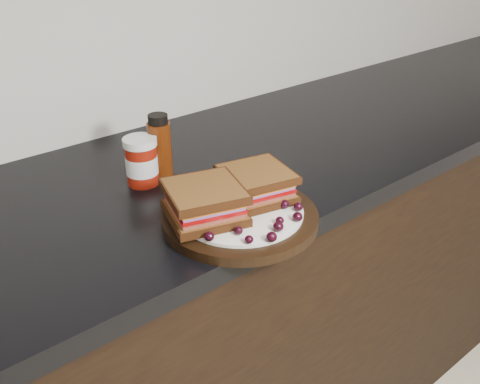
% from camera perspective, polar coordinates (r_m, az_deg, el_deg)
% --- Properties ---
extents(base_cabinets, '(3.96, 0.58, 0.86)m').
position_cam_1_polar(base_cabinets, '(1.40, -5.38, -15.85)').
color(base_cabinets, black).
rests_on(base_cabinets, ground_plane).
extents(countertop, '(3.98, 0.60, 0.04)m').
position_cam_1_polar(countertop, '(1.13, -6.40, 0.69)').
color(countertop, black).
rests_on(countertop, base_cabinets).
extents(plate, '(0.28, 0.28, 0.02)m').
position_cam_1_polar(plate, '(0.96, -0.00, -2.68)').
color(plate, black).
rests_on(plate, countertop).
extents(sandwich_left, '(0.16, 0.16, 0.06)m').
position_cam_1_polar(sandwich_left, '(0.92, -3.80, -1.07)').
color(sandwich_left, brown).
rests_on(sandwich_left, plate).
extents(sandwich_right, '(0.14, 0.14, 0.05)m').
position_cam_1_polar(sandwich_right, '(0.98, 1.77, 0.85)').
color(sandwich_right, brown).
rests_on(sandwich_right, plate).
extents(grape_0, '(0.02, 0.02, 0.02)m').
position_cam_1_polar(grape_0, '(0.86, -3.29, -4.75)').
color(grape_0, black).
rests_on(grape_0, plate).
extents(grape_1, '(0.02, 0.02, 0.01)m').
position_cam_1_polar(grape_1, '(0.88, -0.17, -4.13)').
color(grape_1, black).
rests_on(grape_1, plate).
extents(grape_2, '(0.01, 0.01, 0.01)m').
position_cam_1_polar(grape_2, '(0.86, 0.97, -5.07)').
color(grape_2, black).
rests_on(grape_2, plate).
extents(grape_3, '(0.02, 0.02, 0.02)m').
position_cam_1_polar(grape_3, '(0.86, 3.39, -4.80)').
color(grape_3, black).
rests_on(grape_3, plate).
extents(grape_4, '(0.02, 0.02, 0.02)m').
position_cam_1_polar(grape_4, '(0.89, 4.11, -3.69)').
color(grape_4, black).
rests_on(grape_4, plate).
extents(grape_5, '(0.01, 0.01, 0.01)m').
position_cam_1_polar(grape_5, '(0.91, 4.26, -3.05)').
color(grape_5, black).
rests_on(grape_5, plate).
extents(grape_6, '(0.02, 0.02, 0.02)m').
position_cam_1_polar(grape_6, '(0.92, 6.16, -2.63)').
color(grape_6, black).
rests_on(grape_6, plate).
extents(grape_7, '(0.02, 0.02, 0.02)m').
position_cam_1_polar(grape_7, '(0.95, 6.23, -1.57)').
color(grape_7, black).
rests_on(grape_7, plate).
extents(grape_8, '(0.02, 0.02, 0.02)m').
position_cam_1_polar(grape_8, '(0.95, 4.78, -1.30)').
color(grape_8, black).
rests_on(grape_8, plate).
extents(grape_9, '(0.02, 0.02, 0.02)m').
position_cam_1_polar(grape_9, '(0.96, 2.98, -1.06)').
color(grape_9, black).
rests_on(grape_9, plate).
extents(grape_10, '(0.02, 0.02, 0.02)m').
position_cam_1_polar(grape_10, '(1.00, 3.14, 0.36)').
color(grape_10, black).
rests_on(grape_10, plate).
extents(grape_11, '(0.02, 0.02, 0.02)m').
position_cam_1_polar(grape_11, '(1.00, 1.84, 0.16)').
color(grape_11, black).
rests_on(grape_11, plate).
extents(grape_12, '(0.02, 0.02, 0.02)m').
position_cam_1_polar(grape_12, '(1.01, 0.65, 0.72)').
color(grape_12, black).
rests_on(grape_12, plate).
extents(grape_13, '(0.02, 0.02, 0.02)m').
position_cam_1_polar(grape_13, '(0.94, -5.42, -1.86)').
color(grape_13, black).
rests_on(grape_13, plate).
extents(grape_14, '(0.02, 0.02, 0.02)m').
position_cam_1_polar(grape_14, '(0.91, -4.54, -2.97)').
color(grape_14, black).
rests_on(grape_14, plate).
extents(grape_15, '(0.02, 0.02, 0.02)m').
position_cam_1_polar(grape_15, '(0.91, -2.81, -2.80)').
color(grape_15, black).
rests_on(grape_15, plate).
extents(grape_16, '(0.02, 0.02, 0.02)m').
position_cam_1_polar(grape_16, '(0.94, -4.26, -1.71)').
color(grape_16, black).
rests_on(grape_16, plate).
extents(grape_17, '(0.02, 0.02, 0.02)m').
position_cam_1_polar(grape_17, '(0.92, -4.22, -2.32)').
color(grape_17, black).
rests_on(grape_17, plate).
extents(grape_18, '(0.02, 0.02, 0.02)m').
position_cam_1_polar(grape_18, '(0.89, -4.25, -3.46)').
color(grape_18, black).
rests_on(grape_18, plate).
extents(condiment_jar, '(0.09, 0.09, 0.10)m').
position_cam_1_polar(condiment_jar, '(1.09, -10.46, 3.25)').
color(condiment_jar, maroon).
rests_on(condiment_jar, countertop).
extents(oil_bottle, '(0.06, 0.06, 0.13)m').
position_cam_1_polar(oil_bottle, '(1.11, -8.55, 4.90)').
color(oil_bottle, '#461B07').
rests_on(oil_bottle, countertop).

